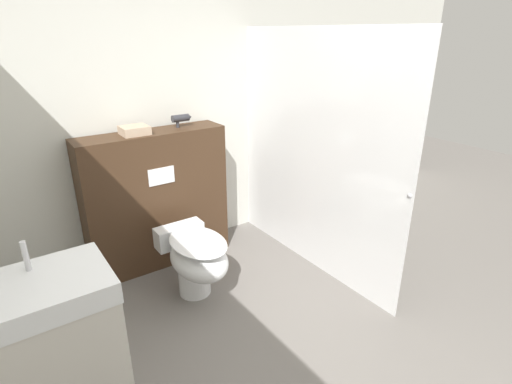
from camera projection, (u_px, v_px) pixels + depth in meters
wall_back at (159, 118)px, 3.47m from camera, size 8.00×0.06×2.50m
partition_panel at (157, 200)px, 3.46m from camera, size 1.23×0.31×1.19m
shower_glass at (313, 156)px, 3.30m from camera, size 0.04×1.92×2.00m
toilet at (196, 259)px, 3.06m from camera, size 0.39×0.69×0.52m
sink_vanity at (56, 373)px, 1.83m from camera, size 0.59×0.42×1.13m
hair_drier at (181, 118)px, 3.37m from camera, size 0.18×0.06×0.11m
folded_towel at (135, 130)px, 3.15m from camera, size 0.21×0.19×0.07m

